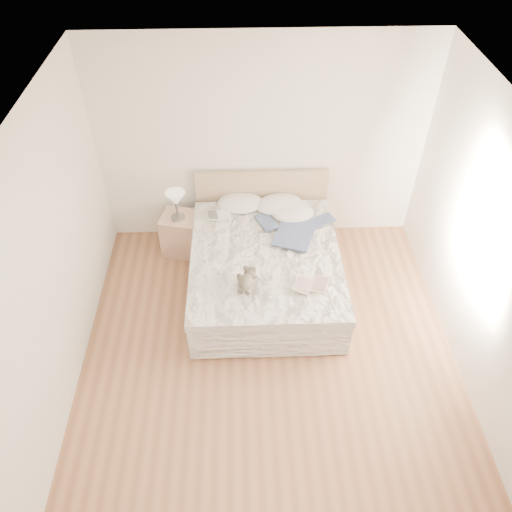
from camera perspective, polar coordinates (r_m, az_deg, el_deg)
The scene contains 16 objects.
floor at distance 5.44m, azimuth 1.59°, elevation -12.39°, with size 4.00×4.50×0.00m, color brown.
ceiling at distance 3.56m, azimuth 2.43°, elevation 13.01°, with size 4.00×4.50×0.00m, color white.
wall_back at distance 6.18m, azimuth 0.67°, elevation 12.67°, with size 4.00×0.02×2.70m, color white.
wall_left at distance 4.72m, azimuth -23.10°, elevation -2.79°, with size 0.02×4.50×2.70m, color white.
wall_right at distance 4.93m, azimuth 25.80°, elevation -1.58°, with size 0.02×4.50×2.70m, color white.
window at distance 5.06m, azimuth 24.83°, elevation 1.60°, with size 0.02×1.30×1.10m, color white.
bed at distance 5.97m, azimuth 1.02°, elevation -1.24°, with size 1.72×2.14×1.00m.
nightstand at distance 6.54m, azimuth -8.56°, elevation 2.55°, with size 0.45×0.40×0.56m, color tan.
table_lamp at distance 6.17m, azimuth -9.15°, elevation 6.33°, with size 0.30×0.30×0.39m.
pillow_left at distance 6.38m, azimuth -1.78°, elevation 6.08°, with size 0.59×0.41×0.18m, color white.
pillow_middle at distance 6.36m, azimuth 2.68°, elevation 5.89°, with size 0.60×0.42×0.18m, color white.
pillow_right at distance 6.23m, azimuth 4.22°, elevation 4.90°, with size 0.52×0.37×0.16m, color white.
blouse at distance 5.97m, azimuth 4.52°, elevation 2.78°, with size 0.67×0.72×0.03m, color navy, non-canonical shape.
photo_book at distance 6.21m, azimuth -4.27°, elevation 4.64°, with size 0.31×0.21×0.02m, color white.
childrens_book at distance 5.35m, azimuth 6.35°, elevation -3.27°, with size 0.37×0.25×0.02m, color beige.
teddy_bear at distance 5.28m, azimuth -1.17°, elevation -3.46°, with size 0.21×0.30×0.16m, color brown, non-canonical shape.
Camera 1 is at (-0.25, -3.07, 4.49)m, focal length 35.00 mm.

